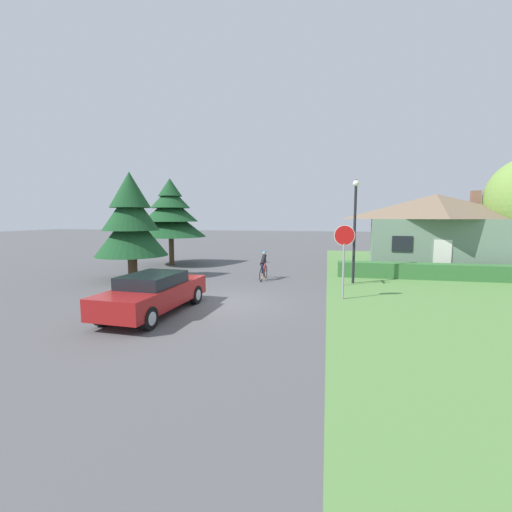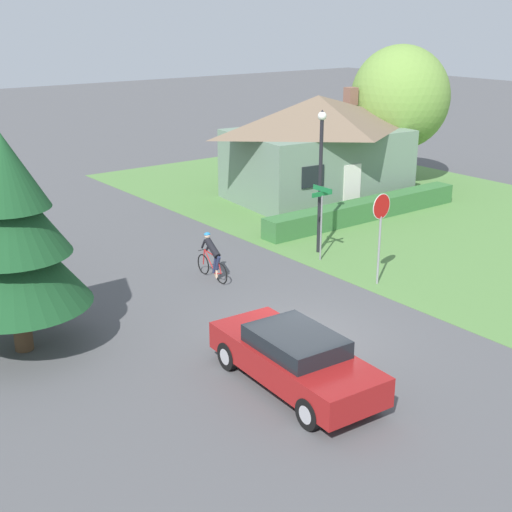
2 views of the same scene
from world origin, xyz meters
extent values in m
plane|color=#515154|center=(0.00, 0.00, 0.00)|extent=(140.00, 140.00, 0.00)
cube|color=slate|center=(10.40, 11.10, 1.57)|extent=(7.97, 5.84, 3.14)
pyramid|color=#75604C|center=(10.40, 11.10, 3.90)|extent=(8.60, 6.31, 1.53)
cube|color=silver|center=(10.15, 8.52, 1.00)|extent=(0.90, 0.15, 2.00)
cube|color=black|center=(8.06, 8.73, 1.73)|extent=(1.10, 0.17, 0.90)
cube|color=brown|center=(12.69, 11.39, 4.46)|extent=(0.55, 0.55, 0.80)
cube|color=#387038|center=(9.55, 7.12, 0.41)|extent=(10.20, 0.90, 0.82)
cube|color=maroon|center=(-1.82, -1.80, 0.64)|extent=(2.02, 4.70, 0.66)
cube|color=black|center=(-1.83, -1.84, 1.17)|extent=(1.67, 2.25, 0.39)
cylinder|color=black|center=(-2.52, -0.19, 0.34)|extent=(0.26, 0.70, 0.69)
cylinder|color=#ADADB2|center=(-2.52, -0.19, 0.34)|extent=(0.26, 0.41, 0.40)
cylinder|color=black|center=(-0.95, -0.28, 0.34)|extent=(0.26, 0.70, 0.69)
cylinder|color=#ADADB2|center=(-0.95, -0.28, 0.34)|extent=(0.26, 0.41, 0.40)
cylinder|color=black|center=(-2.70, -3.32, 0.34)|extent=(0.26, 0.70, 0.69)
cylinder|color=#ADADB2|center=(-2.70, -3.32, 0.34)|extent=(0.26, 0.41, 0.40)
cylinder|color=black|center=(-1.12, -3.41, 0.34)|extent=(0.26, 0.70, 0.69)
cylinder|color=#ADADB2|center=(-1.12, -3.41, 0.34)|extent=(0.26, 0.41, 0.40)
torus|color=black|center=(0.61, 4.65, 0.32)|extent=(0.06, 0.69, 0.69)
torus|color=black|center=(0.64, 5.73, 0.32)|extent=(0.06, 0.69, 0.69)
cylinder|color=#B21E1E|center=(0.62, 4.92, 0.50)|extent=(0.04, 0.19, 0.58)
cylinder|color=#B21E1E|center=(0.63, 5.32, 0.53)|extent=(0.06, 0.68, 0.67)
cylinder|color=#B21E1E|center=(0.63, 5.25, 0.82)|extent=(0.06, 0.80, 0.11)
cylinder|color=#B21E1E|center=(0.61, 4.82, 0.27)|extent=(0.05, 0.36, 0.15)
cylinder|color=#B21E1E|center=(0.61, 4.75, 0.55)|extent=(0.04, 0.22, 0.47)
cylinder|color=#B21E1E|center=(0.64, 5.69, 0.59)|extent=(0.04, 0.12, 0.54)
cylinder|color=black|center=(0.64, 5.65, 0.86)|extent=(0.44, 0.04, 0.02)
ellipsoid|color=black|center=(0.61, 4.85, 0.80)|extent=(0.09, 0.20, 0.05)
cylinder|color=#262D4C|center=(0.62, 4.84, 0.62)|extent=(0.12, 0.26, 0.49)
cylinder|color=#262D4C|center=(0.62, 5.00, 0.54)|extent=(0.12, 0.26, 0.64)
cylinder|color=beige|center=(0.62, 4.92, 0.24)|extent=(0.08, 0.08, 0.30)
cylinder|color=beige|center=(0.67, 5.08, 0.14)|extent=(0.17, 0.08, 0.21)
cylinder|color=black|center=(0.62, 5.15, 1.04)|extent=(0.24, 0.73, 0.58)
cylinder|color=black|center=(0.64, 5.41, 1.04)|extent=(0.08, 0.26, 0.36)
cylinder|color=black|center=(0.64, 5.69, 1.04)|extent=(0.08, 0.26, 0.36)
sphere|color=beige|center=(0.63, 5.45, 1.38)|extent=(0.19, 0.19, 0.19)
ellipsoid|color=#267FBF|center=(0.63, 5.45, 1.43)|extent=(0.22, 0.18, 0.12)
cylinder|color=gray|center=(4.50, 1.61, 1.11)|extent=(0.07, 0.07, 2.21)
cylinder|color=red|center=(4.50, 1.61, 2.53)|extent=(0.76, 0.08, 0.76)
cylinder|color=silver|center=(4.50, 1.61, 2.53)|extent=(0.80, 0.08, 0.80)
cylinder|color=black|center=(5.13, 5.09, 2.36)|extent=(0.13, 0.13, 4.71)
sphere|color=white|center=(5.13, 5.09, 4.85)|extent=(0.30, 0.30, 0.30)
cone|color=black|center=(5.13, 5.09, 4.99)|extent=(0.18, 0.18, 0.12)
cylinder|color=gray|center=(4.60, 4.40, 1.15)|extent=(0.06, 0.06, 2.31)
cube|color=#197238|center=(4.60, 4.40, 2.37)|extent=(0.90, 0.03, 0.16)
cube|color=#197238|center=(4.60, 4.40, 2.53)|extent=(0.03, 0.90, 0.16)
cylinder|color=#4C3823|center=(-6.06, 3.83, 0.63)|extent=(0.47, 0.47, 1.26)
cone|color=#194723|center=(-6.06, 3.83, 2.45)|extent=(3.65, 3.65, 2.39)
cone|color=#194723|center=(-6.06, 3.83, 3.62)|extent=(2.85, 2.85, 2.10)
cone|color=#194723|center=(-6.06, 3.83, 4.63)|extent=(2.04, 2.04, 1.81)
cylinder|color=#4C3823|center=(-6.59, 9.50, 0.96)|extent=(0.34, 0.34, 1.93)
cone|color=#194723|center=(-6.59, 9.50, 2.87)|extent=(4.71, 4.71, 1.87)
cone|color=#194723|center=(-6.59, 9.50, 3.78)|extent=(3.68, 3.68, 1.65)
cone|color=#194723|center=(-6.59, 9.50, 4.58)|extent=(2.64, 2.64, 1.42)
cone|color=#194723|center=(-6.59, 9.50, 5.25)|extent=(1.60, 1.60, 1.20)
camera|label=1|loc=(3.85, -12.12, 3.23)|focal=24.00mm
camera|label=2|loc=(-11.32, -12.82, 8.14)|focal=50.00mm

